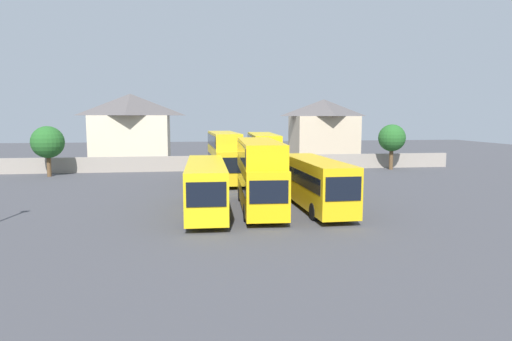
# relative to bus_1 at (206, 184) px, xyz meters

# --- Properties ---
(ground) EXTENTS (140.00, 140.00, 0.00)m
(ground) POSITION_rel_bus_1_xyz_m (3.92, 18.37, -1.96)
(ground) COLOR #424247
(depot_boundary_wall) EXTENTS (56.00, 0.50, 1.80)m
(depot_boundary_wall) POSITION_rel_bus_1_xyz_m (3.92, 23.99, -1.06)
(depot_boundary_wall) COLOR gray
(depot_boundary_wall) RESTS_ON ground
(bus_1) EXTENTS (2.85, 11.86, 3.42)m
(bus_1) POSITION_rel_bus_1_xyz_m (0.00, 0.00, 0.00)
(bus_1) COLOR yellow
(bus_1) RESTS_ON ground
(bus_2) EXTENTS (3.19, 11.27, 4.84)m
(bus_2) POSITION_rel_bus_1_xyz_m (3.74, 0.42, 0.77)
(bus_2) COLOR yellow
(bus_2) RESTS_ON ground
(bus_3) EXTENTS (2.73, 11.08, 3.52)m
(bus_3) POSITION_rel_bus_1_xyz_m (7.70, 0.06, 0.05)
(bus_3) COLOR gold
(bus_3) RESTS_ON ground
(bus_4) EXTENTS (2.85, 10.85, 4.96)m
(bus_4) POSITION_rel_bus_1_xyz_m (2.26, 14.24, 0.83)
(bus_4) COLOR gold
(bus_4) RESTS_ON ground
(bus_5) EXTENTS (3.13, 11.64, 4.81)m
(bus_5) POSITION_rel_bus_1_xyz_m (6.13, 13.71, 0.75)
(bus_5) COLOR yellow
(bus_5) RESTS_ON ground
(house_terrace_left) EXTENTS (10.59, 8.04, 9.60)m
(house_terrace_left) POSITION_rel_bus_1_xyz_m (-9.06, 32.91, 2.94)
(house_terrace_left) COLOR beige
(house_terrace_left) RESTS_ON ground
(house_terrace_centre) EXTENTS (9.39, 7.59, 9.03)m
(house_terrace_centre) POSITION_rel_bus_1_xyz_m (18.31, 33.72, 2.65)
(house_terrace_centre) COLOR #C6B293
(house_terrace_centre) RESTS_ON ground
(tree_left_of_lot) EXTENTS (3.31, 3.31, 5.58)m
(tree_left_of_lot) POSITION_rel_bus_1_xyz_m (23.51, 21.99, 1.92)
(tree_left_of_lot) COLOR brown
(tree_left_of_lot) RESTS_ON ground
(tree_behind_wall) EXTENTS (3.48, 3.48, 5.51)m
(tree_behind_wall) POSITION_rel_bus_1_xyz_m (-16.37, 20.99, 1.78)
(tree_behind_wall) COLOR brown
(tree_behind_wall) RESTS_ON ground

